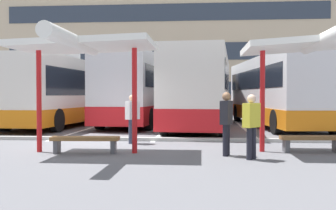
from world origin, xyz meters
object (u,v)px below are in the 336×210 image
object	(u,v)px
coach_bus_3	(202,91)
coach_bus_1	(69,92)
bench_2	(85,141)
waiting_shelter_2	(315,46)
waiting_shelter_1	(83,48)
bench_3	(311,140)
waiting_passenger_2	(133,116)
coach_bus_4	(276,92)
waiting_passenger_3	(226,119)
coach_bus_2	(143,91)
waiting_passenger_0	(251,122)
coach_bus_0	(5,92)

from	to	relation	value
coach_bus_3	coach_bus_1	bearing A→B (deg)	174.22
bench_2	waiting_shelter_2	distance (m)	6.69
waiting_shelter_1	bench_3	size ratio (longest dim) A/B	2.45
waiting_passenger_2	bench_2	bearing A→B (deg)	-112.13
coach_bus_3	waiting_shelter_1	world-z (taller)	coach_bus_3
coach_bus_4	waiting_passenger_3	world-z (taller)	coach_bus_4
waiting_passenger_2	coach_bus_3	bearing A→B (deg)	71.93
coach_bus_2	bench_3	xyz separation A→B (m)	(6.22, -10.38, -1.44)
coach_bus_4	waiting_passenger_0	bearing A→B (deg)	-103.30
waiting_shelter_1	waiting_passenger_2	world-z (taller)	waiting_shelter_1
coach_bus_1	waiting_shelter_2	distance (m)	13.77
waiting_shelter_1	waiting_passenger_3	world-z (taller)	waiting_shelter_1
waiting_shelter_1	waiting_passenger_0	distance (m)	4.81
coach_bus_1	bench_3	xyz separation A→B (m)	(9.96, -9.17, -1.37)
coach_bus_1	coach_bus_3	xyz separation A→B (m)	(6.96, -0.71, 0.07)
coach_bus_0	coach_bus_3	xyz separation A→B (m)	(10.96, -1.71, 0.02)
coach_bus_2	bench_3	bearing A→B (deg)	-59.07
waiting_passenger_2	coach_bus_2	bearing A→B (deg)	96.16
waiting_passenger_3	waiting_shelter_1	bearing A→B (deg)	179.68
coach_bus_2	coach_bus_3	world-z (taller)	coach_bus_3
coach_bus_2	waiting_passenger_0	size ratio (longest dim) A/B	7.00
waiting_passenger_0	waiting_passenger_2	distance (m)	4.54
waiting_passenger_0	waiting_passenger_3	size ratio (longest dim) A/B	0.97
waiting_shelter_1	waiting_passenger_3	bearing A→B (deg)	-0.32
coach_bus_1	coach_bus_2	size ratio (longest dim) A/B	1.01
coach_bus_3	bench_2	distance (m)	9.82
waiting_passenger_0	waiting_passenger_3	xyz separation A→B (m)	(-0.57, 0.55, 0.04)
bench_2	waiting_passenger_3	size ratio (longest dim) A/B	1.13
coach_bus_2	waiting_shelter_2	xyz separation A→B (m)	(6.22, -10.63, 1.11)
waiting_shelter_1	waiting_shelter_2	world-z (taller)	waiting_shelter_2
bench_2	bench_3	size ratio (longest dim) A/B	1.09
waiting_passenger_2	bench_3	bearing A→B (deg)	-16.26
bench_2	waiting_passenger_2	distance (m)	2.49
coach_bus_2	waiting_passenger_0	distance (m)	12.61
waiting_passenger_0	waiting_passenger_3	bearing A→B (deg)	136.13
coach_bus_1	coach_bus_3	world-z (taller)	coach_bus_3
coach_bus_1	bench_2	bearing A→B (deg)	-69.02
coach_bus_1	bench_2	xyz separation A→B (m)	(3.79, -9.88, -1.37)
coach_bus_0	waiting_passenger_0	distance (m)	16.81
coach_bus_4	bench_3	bearing A→B (deg)	-94.37
coach_bus_3	bench_3	world-z (taller)	coach_bus_3
coach_bus_1	coach_bus_4	world-z (taller)	coach_bus_4
waiting_passenger_0	waiting_passenger_2	xyz separation A→B (m)	(-3.45, 2.95, -0.00)
coach_bus_2	waiting_shelter_2	size ratio (longest dim) A/B	2.58
coach_bus_3	waiting_passenger_2	world-z (taller)	coach_bus_3
bench_2	coach_bus_0	bearing A→B (deg)	125.56
waiting_shelter_1	waiting_passenger_0	xyz separation A→B (m)	(4.36, -0.57, -1.93)
waiting_shelter_1	coach_bus_0	bearing A→B (deg)	125.24
coach_bus_2	coach_bus_4	size ratio (longest dim) A/B	0.95
coach_bus_3	coach_bus_4	xyz separation A→B (m)	(3.70, 0.75, -0.03)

